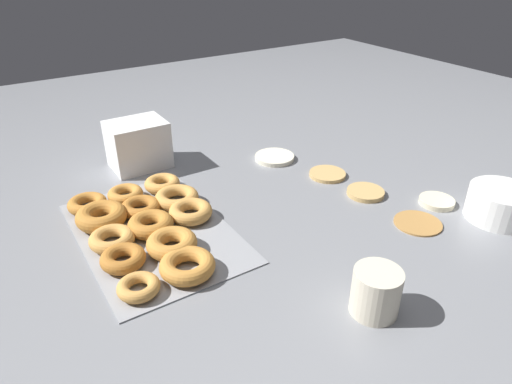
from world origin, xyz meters
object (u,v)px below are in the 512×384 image
Objects in this scene: batter_bowl at (500,204)px; paper_cup at (376,292)px; container_stack at (138,145)px; pancake_4 at (418,222)px; pancake_0 at (437,201)px; pancake_2 at (275,157)px; donut_tray at (147,224)px; pancake_3 at (366,192)px; pancake_1 at (327,174)px.

paper_cup is at bearing -82.26° from batter_bowl.
pancake_4 is at bearing 33.86° from container_stack.
pancake_0 is 0.81m from container_stack.
pancake_2 is at bearing 63.76° from container_stack.
donut_tray is (0.16, -0.45, 0.01)m from pancake_2.
pancake_3 is 0.16m from pancake_4.
pancake_1 is 1.05× the size of pancake_3.
batter_bowl reaches higher than pancake_1.
pancake_0 reaches higher than pancake_3.
container_stack is (-0.64, -0.43, 0.06)m from pancake_4.
batter_bowl is at bearing 97.74° from paper_cup.
pancake_0 is 0.89× the size of pancake_3.
pancake_0 is at bearing 41.87° from container_stack.
pancake_2 is (-0.43, -0.19, -0.00)m from pancake_0.
paper_cup is (0.31, -0.29, 0.04)m from pancake_3.
donut_tray is (-0.31, -0.53, 0.01)m from pancake_4.
batter_bowl is at bearing 29.27° from pancake_0.
pancake_2 is 1.22× the size of pancake_3.
pancake_2 is at bearing -159.70° from pancake_1.
pancake_4 is 0.61m from donut_tray.
pancake_0 reaches higher than pancake_1.
pancake_3 is 0.61× the size of container_stack.
pancake_3 is 0.64m from container_stack.
donut_tray is 3.11× the size of batter_bowl.
pancake_0 is 0.73× the size of pancake_2.
pancake_3 is at bearing 75.01° from donut_tray.
donut_tray reaches higher than pancake_2.
donut_tray reaches higher than pancake_4.
batter_bowl is at bearing 40.07° from container_stack.
pancake_2 is 0.48m from donut_tray.
batter_bowl is 0.94× the size of container_stack.
pancake_2 is 0.60m from batter_bowl.
pancake_2 is 0.39m from container_stack.
batter_bowl reaches higher than pancake_2.
container_stack is (-0.17, -0.35, 0.06)m from pancake_2.
pancake_3 is 1.10× the size of paper_cup.
pancake_4 is at bearing 0.99° from pancake_3.
pancake_3 is at bearing -143.93° from batter_bowl.
pancake_3 is (0.30, 0.08, -0.00)m from pancake_2.
pancake_3 is at bearing 14.15° from pancake_2.
container_stack is 0.79m from paper_cup.
pancake_2 reaches higher than pancake_1.
pancake_1 is at bearing -154.02° from pancake_0.
pancake_4 is 0.20m from batter_bowl.
donut_tray is 0.35m from container_stack.
container_stack is at bearing -116.24° from pancake_2.
paper_cup is at bearing -65.66° from pancake_0.
container_stack reaches higher than pancake_4.
container_stack reaches higher than pancake_0.
paper_cup is at bearing -31.63° from pancake_1.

